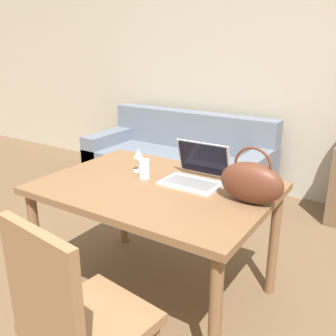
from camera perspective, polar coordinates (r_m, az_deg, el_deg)
name	(u,v)px	position (r m, az deg, el deg)	size (l,w,h in m)	color
wall_back	(283,62)	(3.93, 17.18, 15.12)	(10.00, 0.06, 2.70)	#BCB29E
dining_table	(156,198)	(2.21, -1.89, -4.64)	(1.32, 0.94, 0.75)	brown
chair	(74,317)	(1.60, -14.08, -21.15)	(0.49, 0.49, 0.96)	olive
couch	(178,165)	(4.01, 1.58, 0.44)	(1.94, 0.85, 0.82)	slate
laptop	(197,172)	(2.21, 4.44, -0.56)	(0.34, 0.29, 0.23)	silver
drinking_glass	(144,169)	(2.27, -3.62, -0.16)	(0.07, 0.07, 0.12)	silver
wine_glass	(138,155)	(2.38, -4.53, 1.93)	(0.07, 0.07, 0.15)	silver
handbag	(251,182)	(1.95, 12.60, -2.11)	(0.33, 0.14, 0.30)	#592D1E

